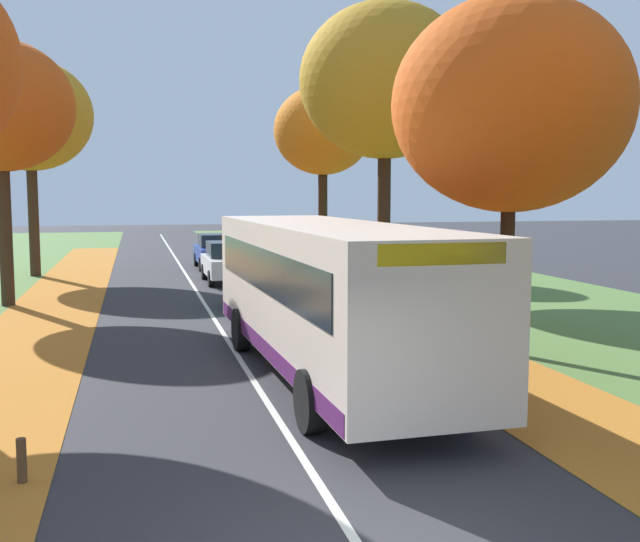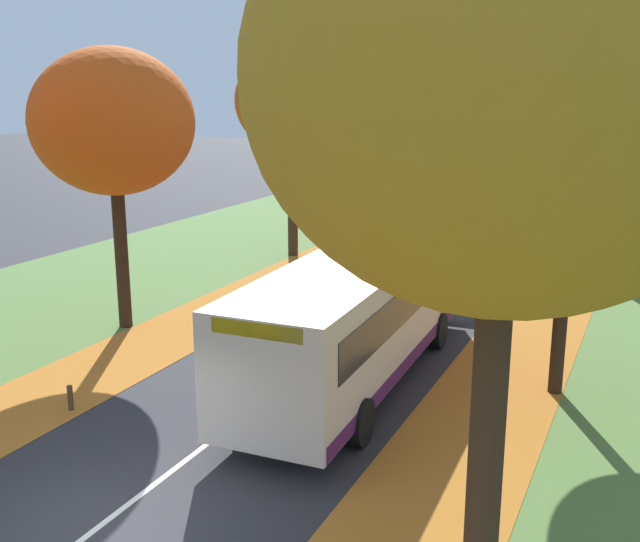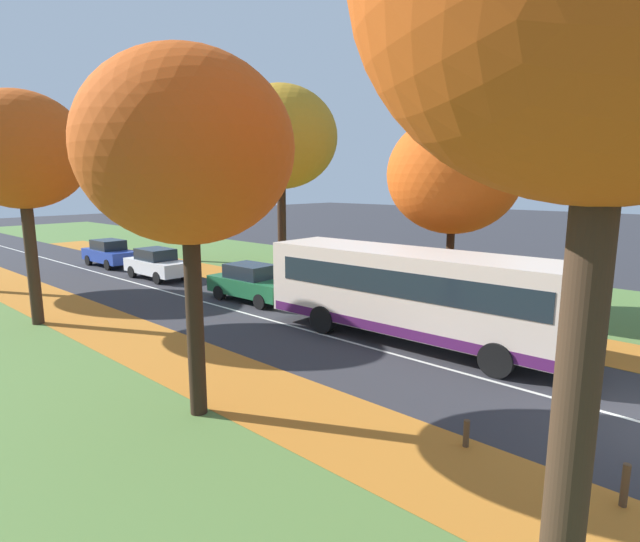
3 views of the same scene
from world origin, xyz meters
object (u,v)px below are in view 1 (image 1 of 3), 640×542
at_px(tree_right_near, 511,105).
at_px(car_white_following, 227,262).
at_px(tree_left_mid, 0,107).
at_px(tree_right_mid, 385,82).
at_px(bollard_third, 22,461).
at_px(car_blue_third_in_line, 215,251).
at_px(tree_right_far, 323,131).
at_px(car_green_lead, 262,285).
at_px(bus, 327,290).
at_px(tree_left_far, 29,115).

distance_m(tree_right_near, car_white_following, 16.17).
xyz_separation_m(tree_left_mid, tree_right_mid, (12.59, 0.21, 1.23)).
xyz_separation_m(bollard_third, car_blue_third_in_line, (5.09, 26.10, 0.53)).
xyz_separation_m(tree_left_mid, tree_right_far, (12.31, 8.02, 0.12)).
bearing_deg(bollard_third, tree_right_far, 67.59).
bearing_deg(car_green_lead, bollard_third, -112.05).
bearing_deg(tree_left_mid, car_blue_third_in_line, 53.83).
height_order(tree_right_far, car_green_lead, tree_right_far).
bearing_deg(bus, tree_left_far, 111.01).
bearing_deg(tree_left_far, car_green_lead, -56.62).
bearing_deg(bus, tree_right_mid, 66.32).
xyz_separation_m(tree_left_far, bollard_third, (2.79, -24.52, -6.53)).
height_order(tree_left_far, car_blue_third_in_line, tree_left_far).
xyz_separation_m(tree_right_mid, bollard_third, (-10.05, -15.88, -7.16)).
height_order(car_white_following, car_blue_third_in_line, same).
xyz_separation_m(tree_right_near, tree_right_mid, (0.70, 10.46, 2.00)).
height_order(tree_right_mid, car_white_following, tree_right_mid).
distance_m(tree_left_far, tree_right_far, 12.59).
bearing_deg(tree_right_mid, car_white_following, 139.28).
height_order(tree_right_near, car_blue_third_in_line, tree_right_near).
xyz_separation_m(tree_right_mid, bus, (-5.08, -11.58, -5.74)).
bearing_deg(car_white_following, tree_left_mid, -148.46).
relative_size(bus, car_green_lead, 2.46).
relative_size(bollard_third, car_green_lead, 0.13).
bearing_deg(bollard_third, car_blue_third_in_line, 78.96).
xyz_separation_m(tree_right_mid, tree_right_far, (-0.29, 7.81, -1.11)).
height_order(tree_right_near, bollard_third, tree_right_near).
distance_m(tree_right_near, car_blue_third_in_line, 21.62).
bearing_deg(car_white_following, tree_left_far, 151.24).
distance_m(tree_left_far, car_blue_third_in_line, 10.03).
height_order(tree_left_far, tree_right_far, tree_left_far).
bearing_deg(car_green_lead, tree_right_far, 67.19).
height_order(tree_right_far, car_white_following, tree_right_far).
bearing_deg(bus, tree_left_mid, 123.49).
bearing_deg(tree_left_mid, tree_right_near, -40.74).
bearing_deg(tree_right_far, car_white_following, -144.58).
relative_size(bollard_third, bus, 0.05).
bearing_deg(tree_left_far, car_blue_third_in_line, 11.38).
bearing_deg(car_green_lead, tree_right_mid, 33.73).
xyz_separation_m(tree_right_mid, car_blue_third_in_line, (-4.96, 10.22, -6.63)).
distance_m(tree_left_mid, car_white_following, 10.32).
relative_size(tree_right_far, bollard_third, 14.81).
height_order(bollard_third, bus, bus).
bearing_deg(tree_right_mid, tree_right_near, -93.81).
relative_size(tree_left_far, tree_right_far, 1.10).
distance_m(car_white_following, car_blue_third_in_line, 5.84).
bearing_deg(tree_left_far, tree_right_near, -57.55).
relative_size(car_green_lead, car_white_following, 1.01).
bearing_deg(tree_right_far, tree_right_near, -91.29).
distance_m(tree_left_mid, tree_right_mid, 12.66).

